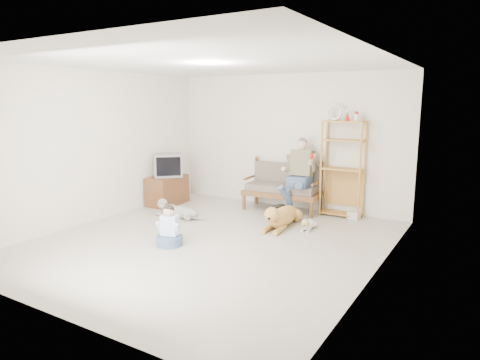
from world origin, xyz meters
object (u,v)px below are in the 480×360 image
Objects in this scene: etagere at (342,168)px; loveseat at (284,186)px; golden_retriever at (281,217)px; tv_stand at (167,190)px.

loveseat is at bearing -174.09° from etagere.
tv_stand is at bearing 169.84° from golden_retriever.
golden_retriever is (2.81, -0.26, -0.12)m from tv_stand.
loveseat is 0.74× the size of etagere.
loveseat is 1.06× the size of golden_retriever.
etagere reaches higher than golden_retriever.
etagere is 1.44× the size of golden_retriever.
etagere is 3.65m from tv_stand.
golden_retriever is (0.49, -1.12, -0.31)m from loveseat.
tv_stand is 0.63× the size of golden_retriever.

